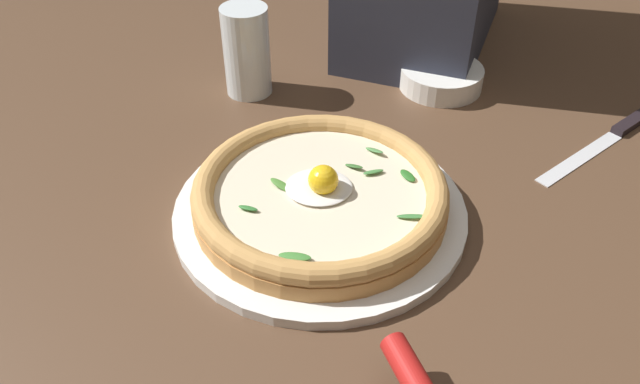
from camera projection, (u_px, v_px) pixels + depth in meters
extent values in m
cube|color=brown|center=(329.00, 217.00, 0.70)|extent=(2.40, 2.40, 0.03)
cylinder|color=white|center=(320.00, 211.00, 0.68)|extent=(0.31, 0.31, 0.01)
cylinder|color=tan|center=(320.00, 200.00, 0.67)|extent=(0.27, 0.27, 0.02)
torus|color=tan|center=(320.00, 189.00, 0.66)|extent=(0.27, 0.27, 0.02)
cylinder|color=#F1E2C4|center=(320.00, 192.00, 0.66)|extent=(0.23, 0.23, 0.00)
ellipsoid|color=white|center=(319.00, 187.00, 0.66)|extent=(0.07, 0.06, 0.01)
sphere|color=yellow|center=(323.00, 180.00, 0.65)|extent=(0.03, 0.03, 0.03)
ellipsoid|color=#508E38|center=(282.00, 185.00, 0.66)|extent=(0.03, 0.02, 0.01)
ellipsoid|color=#36682E|center=(354.00, 166.00, 0.69)|extent=(0.02, 0.02, 0.01)
ellipsoid|color=#286722|center=(408.00, 176.00, 0.67)|extent=(0.02, 0.02, 0.01)
ellipsoid|color=#347A35|center=(248.00, 208.00, 0.63)|extent=(0.02, 0.01, 0.00)
ellipsoid|color=#3E7E3E|center=(412.00, 216.00, 0.62)|extent=(0.03, 0.01, 0.01)
ellipsoid|color=#4B8747|center=(374.00, 150.00, 0.71)|extent=(0.02, 0.02, 0.01)
ellipsoid|color=#3F8135|center=(295.00, 256.00, 0.58)|extent=(0.03, 0.01, 0.01)
ellipsoid|color=#42833F|center=(373.00, 172.00, 0.68)|extent=(0.02, 0.02, 0.00)
cylinder|color=white|center=(441.00, 77.00, 0.88)|extent=(0.12, 0.12, 0.03)
cube|color=silver|center=(580.00, 158.00, 0.76)|extent=(0.13, 0.12, 0.00)
cube|color=black|center=(634.00, 121.00, 0.81)|extent=(0.07, 0.07, 0.01)
cylinder|color=silver|center=(247.00, 51.00, 0.85)|extent=(0.06, 0.06, 0.12)
cylinder|color=#B0312D|center=(248.00, 70.00, 0.86)|extent=(0.06, 0.06, 0.07)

